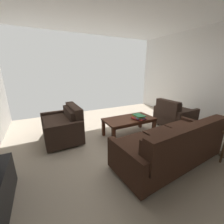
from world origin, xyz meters
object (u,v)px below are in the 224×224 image
at_px(loveseat_near, 64,125).
at_px(armchair_side, 174,115).
at_px(book_stack, 139,117).
at_px(tv_remote, 135,115).
at_px(coffee_table, 129,121).
at_px(end_table, 219,130).
at_px(sofa_main, 172,146).
at_px(coffee_mug, 217,123).

xyz_separation_m(loveseat_near, armchair_side, (-2.92, 0.63, -0.00)).
relative_size(armchair_side, book_stack, 2.56).
height_order(armchair_side, tv_remote, armchair_side).
bearing_deg(tv_remote, coffee_table, 28.20).
distance_m(end_table, tv_remote, 1.78).
xyz_separation_m(coffee_table, armchair_side, (-1.46, 0.10, -0.04)).
bearing_deg(sofa_main, end_table, 171.15).
distance_m(armchair_side, tv_remote, 1.22).
distance_m(loveseat_near, armchair_side, 2.99).
distance_m(loveseat_near, tv_remote, 1.78).
relative_size(coffee_table, armchair_side, 1.34).
bearing_deg(armchair_side, end_table, 74.04).
bearing_deg(book_stack, coffee_table, -40.35).
xyz_separation_m(armchair_side, book_stack, (1.28, 0.05, 0.15)).
relative_size(loveseat_near, book_stack, 3.22).
xyz_separation_m(loveseat_near, end_table, (-2.54, 1.98, 0.15)).
distance_m(loveseat_near, coffee_table, 1.56).
bearing_deg(book_stack, coffee_mug, 124.02).
height_order(end_table, coffee_mug, coffee_mug).
height_order(end_table, tv_remote, end_table).
height_order(loveseat_near, end_table, loveseat_near).
bearing_deg(coffee_table, armchair_side, 176.13).
distance_m(loveseat_near, coffee_mug, 3.17).
distance_m(loveseat_near, end_table, 3.22).
bearing_deg(tv_remote, end_table, 116.98).
height_order(coffee_mug, tv_remote, coffee_mug).
bearing_deg(tv_remote, loveseat_near, -12.67).
height_order(sofa_main, armchair_side, sofa_main).
bearing_deg(coffee_mug, end_table, 141.93).
bearing_deg(coffee_table, end_table, 126.61).
bearing_deg(coffee_table, loveseat_near, -19.92).
relative_size(coffee_table, book_stack, 3.44).
bearing_deg(loveseat_near, coffee_table, 160.08).
xyz_separation_m(loveseat_near, coffee_mug, (-2.49, 1.94, 0.29)).
distance_m(sofa_main, loveseat_near, 2.35).
height_order(loveseat_near, coffee_mug, loveseat_near).
height_order(end_table, book_stack, end_table).
relative_size(sofa_main, tv_remote, 12.58).
relative_size(end_table, tv_remote, 3.58).
height_order(sofa_main, end_table, sofa_main).
distance_m(sofa_main, coffee_mug, 1.04).
distance_m(coffee_table, tv_remote, 0.31).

